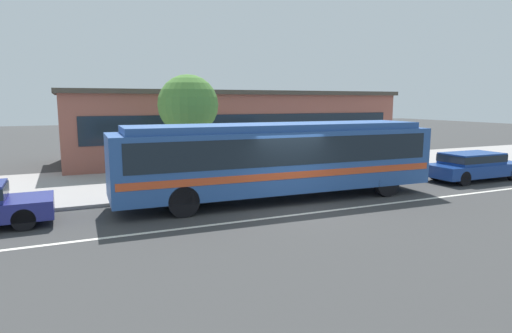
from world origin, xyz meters
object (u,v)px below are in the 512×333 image
object	(u,v)px
sedan_far_ahead	(473,165)
pedestrian_walking_along_curb	(211,164)
transit_bus	(279,156)
bus_stop_sign	(326,144)
pedestrian_waiting_near_sign	(353,155)
street_tree_near_stop	(188,106)

from	to	relation	value
sedan_far_ahead	pedestrian_walking_along_curb	bearing A→B (deg)	166.25
transit_bus	bus_stop_sign	xyz separation A→B (m)	(3.29, 1.93, 0.11)
transit_bus	pedestrian_waiting_near_sign	xyz separation A→B (m)	(5.41, 2.82, -0.56)
pedestrian_walking_along_curb	transit_bus	bearing A→B (deg)	-56.76
pedestrian_waiting_near_sign	pedestrian_walking_along_curb	xyz separation A→B (m)	(-7.17, -0.14, -0.01)
pedestrian_waiting_near_sign	pedestrian_walking_along_curb	distance (m)	7.17
sedan_far_ahead	street_tree_near_stop	xyz separation A→B (m)	(-12.05, 4.96, 2.70)
pedestrian_walking_along_curb	street_tree_near_stop	xyz separation A→B (m)	(-0.34, 2.10, 2.35)
pedestrian_waiting_near_sign	bus_stop_sign	size ratio (longest dim) A/B	0.65
street_tree_near_stop	pedestrian_waiting_near_sign	bearing A→B (deg)	-14.61
sedan_far_ahead	pedestrian_waiting_near_sign	bearing A→B (deg)	146.54
pedestrian_waiting_near_sign	sedan_far_ahead	bearing A→B (deg)	-33.46
pedestrian_waiting_near_sign	pedestrian_walking_along_curb	bearing A→B (deg)	-178.89
pedestrian_walking_along_curb	bus_stop_sign	size ratio (longest dim) A/B	0.64
sedan_far_ahead	pedestrian_walking_along_curb	distance (m)	12.07
bus_stop_sign	street_tree_near_stop	xyz separation A→B (m)	(-5.39, 2.85, 1.68)
transit_bus	pedestrian_waiting_near_sign	bearing A→B (deg)	27.48
pedestrian_walking_along_curb	bus_stop_sign	xyz separation A→B (m)	(5.05, -0.75, 0.68)
transit_bus	pedestrian_walking_along_curb	xyz separation A→B (m)	(-1.75, 2.68, -0.57)
sedan_far_ahead	pedestrian_waiting_near_sign	world-z (taller)	pedestrian_waiting_near_sign
pedestrian_waiting_near_sign	street_tree_near_stop	xyz separation A→B (m)	(-7.51, 1.96, 2.34)
pedestrian_waiting_near_sign	street_tree_near_stop	distance (m)	8.10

